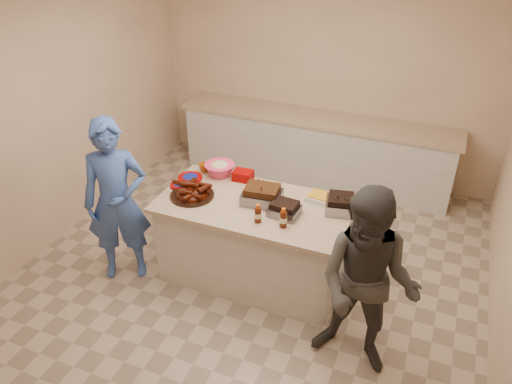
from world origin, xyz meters
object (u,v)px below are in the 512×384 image
at_px(coleslaw_bowl, 220,175).
at_px(island, 254,274).
at_px(roasting_pan, 340,211).
at_px(plastic_cup, 204,172).
at_px(guest_blue, 128,271).
at_px(bbq_bottle_a, 258,222).
at_px(mustard_bottle, 245,199).
at_px(rib_platter, 192,196).
at_px(guest_gray, 356,359).
at_px(bbq_bottle_b, 283,227).

bearing_deg(coleslaw_bowl, island, -35.00).
distance_m(roasting_pan, plastic_cup, 1.51).
bearing_deg(guest_blue, coleslaw_bowl, 20.21).
bearing_deg(guest_blue, bbq_bottle_a, -22.34).
xyz_separation_m(island, mustard_bottle, (-0.11, 0.05, 0.86)).
distance_m(roasting_pan, guest_blue, 2.26).
height_order(rib_platter, guest_gray, rib_platter).
bearing_deg(mustard_bottle, rib_platter, -162.67).
distance_m(bbq_bottle_b, guest_blue, 1.83).
bearing_deg(rib_platter, bbq_bottle_a, -12.16).
relative_size(mustard_bottle, guest_blue, 0.06).
bearing_deg(island, guest_blue, -160.32).
relative_size(bbq_bottle_b, plastic_cup, 1.83).
distance_m(coleslaw_bowl, guest_blue, 1.37).
relative_size(island, plastic_cup, 17.59).
bearing_deg(guest_gray, guest_blue, 179.57).
height_order(rib_platter, coleslaw_bowl, coleslaw_bowl).
xyz_separation_m(island, bbq_bottle_a, (0.15, -0.26, 0.86)).
bearing_deg(island, rib_platter, -170.46).
relative_size(island, rib_platter, 4.28).
height_order(roasting_pan, bbq_bottle_b, bbq_bottle_b).
xyz_separation_m(rib_platter, bbq_bottle_a, (0.75, -0.16, 0.00)).
xyz_separation_m(roasting_pan, mustard_bottle, (-0.88, -0.14, 0.00)).
relative_size(coleslaw_bowl, bbq_bottle_b, 1.65).
bearing_deg(island, coleslaw_bowl, 144.82).
distance_m(bbq_bottle_a, mustard_bottle, 0.40).
xyz_separation_m(island, plastic_cup, (-0.72, 0.38, 0.86)).
distance_m(island, roasting_pan, 1.17).
bearing_deg(bbq_bottle_b, bbq_bottle_a, -176.31).
bearing_deg(guest_gray, bbq_bottle_a, 163.84).
relative_size(rib_platter, bbq_bottle_b, 2.25).
distance_m(coleslaw_bowl, bbq_bottle_b, 1.11).
bearing_deg(roasting_pan, plastic_cup, 161.10).
xyz_separation_m(bbq_bottle_b, plastic_cup, (-1.10, 0.62, 0.00)).
height_order(rib_platter, mustard_bottle, rib_platter).
xyz_separation_m(island, roasting_pan, (0.77, 0.19, 0.86)).
relative_size(plastic_cup, guest_blue, 0.06).
distance_m(roasting_pan, bbq_bottle_a, 0.77).
height_order(bbq_bottle_b, plastic_cup, bbq_bottle_b).
relative_size(island, guest_blue, 1.08).
xyz_separation_m(rib_platter, bbq_bottle_b, (0.98, -0.15, 0.00)).
height_order(guest_blue, guest_gray, guest_gray).
relative_size(rib_platter, guest_gray, 0.26).
distance_m(bbq_bottle_a, guest_blue, 1.63).
bearing_deg(coleslaw_bowl, rib_platter, -97.24).
height_order(bbq_bottle_b, guest_blue, bbq_bottle_b).
bearing_deg(guest_blue, bbq_bottle_b, -22.88).
bearing_deg(bbq_bottle_a, guest_gray, -21.14).
bearing_deg(bbq_bottle_a, bbq_bottle_b, 3.69).
height_order(rib_platter, bbq_bottle_b, bbq_bottle_b).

